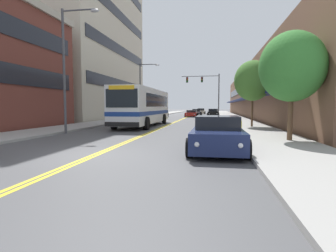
# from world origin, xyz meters

# --- Properties ---
(ground_plane) EXTENTS (240.00, 240.00, 0.00)m
(ground_plane) POSITION_xyz_m (0.00, 37.00, 0.00)
(ground_plane) COLOR #4C4C4F
(sidewalk_left) EXTENTS (3.53, 106.00, 0.14)m
(sidewalk_left) POSITION_xyz_m (-7.27, 37.00, 0.07)
(sidewalk_left) COLOR #9E9B96
(sidewalk_left) RESTS_ON ground_plane
(sidewalk_right) EXTENTS (3.53, 106.00, 0.14)m
(sidewalk_right) POSITION_xyz_m (7.27, 37.00, 0.07)
(sidewalk_right) COLOR #9E9B96
(sidewalk_right) RESTS_ON ground_plane
(centre_line) EXTENTS (0.34, 106.00, 0.01)m
(centre_line) POSITION_xyz_m (0.00, 37.00, 0.00)
(centre_line) COLOR yellow
(centre_line) RESTS_ON ground_plane
(office_tower_left) EXTENTS (12.08, 24.10, 29.98)m
(office_tower_left) POSITION_xyz_m (-15.28, 28.62, 14.99)
(office_tower_left) COLOR beige
(office_tower_left) RESTS_ON ground_plane
(storefront_row_right) EXTENTS (9.10, 68.00, 8.00)m
(storefront_row_right) POSITION_xyz_m (13.26, 37.00, 4.00)
(storefront_row_right) COLOR brown
(storefront_row_right) RESTS_ON ground_plane
(city_bus) EXTENTS (2.91, 11.69, 3.29)m
(city_bus) POSITION_xyz_m (-2.01, 14.26, 1.86)
(city_bus) COLOR silver
(city_bus) RESTS_ON ground_plane
(car_charcoal_parked_left_near) EXTENTS (2.09, 4.77, 1.22)m
(car_charcoal_parked_left_near) POSITION_xyz_m (-4.29, 33.51, 0.58)
(car_charcoal_parked_left_near) COLOR #232328
(car_charcoal_parked_left_near) RESTS_ON ground_plane
(car_silver_parked_left_far) EXTENTS (2.02, 4.45, 1.29)m
(car_silver_parked_left_far) POSITION_xyz_m (-4.32, 25.50, 0.60)
(car_silver_parked_left_far) COLOR #B7B7BC
(car_silver_parked_left_far) RESTS_ON ground_plane
(car_navy_parked_right_foreground) EXTENTS (2.16, 4.36, 1.40)m
(car_navy_parked_right_foreground) POSITION_xyz_m (4.42, 1.30, 0.66)
(car_navy_parked_right_foreground) COLOR #19234C
(car_navy_parked_right_foreground) RESTS_ON ground_plane
(car_black_parked_right_mid) EXTENTS (2.03, 4.54, 1.39)m
(car_black_parked_right_mid) POSITION_xyz_m (4.28, 35.84, 0.65)
(car_black_parked_right_mid) COLOR black
(car_black_parked_right_mid) RESTS_ON ground_plane
(car_red_moving_lead) EXTENTS (2.11, 4.87, 1.15)m
(car_red_moving_lead) POSITION_xyz_m (0.62, 36.10, 0.55)
(car_red_moving_lead) COLOR maroon
(car_red_moving_lead) RESTS_ON ground_plane
(car_dark_grey_moving_second) EXTENTS (2.12, 4.28, 1.24)m
(car_dark_grey_moving_second) POSITION_xyz_m (0.85, 45.84, 0.58)
(car_dark_grey_moving_second) COLOR #38383D
(car_dark_grey_moving_second) RESTS_ON ground_plane
(car_champagne_moving_third) EXTENTS (2.06, 4.57, 1.33)m
(car_champagne_moving_third) POSITION_xyz_m (1.45, 53.50, 0.61)
(car_champagne_moving_third) COLOR beige
(car_champagne_moving_third) RESTS_ON ground_plane
(traffic_signal_mast) EXTENTS (6.49, 0.38, 7.33)m
(traffic_signal_mast) POSITION_xyz_m (3.11, 36.77, 5.21)
(traffic_signal_mast) COLOR #47474C
(traffic_signal_mast) RESTS_ON ground_plane
(street_lamp_left_near) EXTENTS (2.57, 0.28, 7.98)m
(street_lamp_left_near) POSITION_xyz_m (-4.94, 6.73, 4.78)
(street_lamp_left_near) COLOR #47474C
(street_lamp_left_near) RESTS_ON ground_plane
(street_lamp_left_far) EXTENTS (2.70, 0.28, 7.42)m
(street_lamp_left_far) POSITION_xyz_m (-4.89, 24.74, 4.49)
(street_lamp_left_far) COLOR #47474C
(street_lamp_left_far) RESTS_ON ground_plane
(street_tree_right_near) EXTENTS (3.05, 3.05, 5.22)m
(street_tree_right_near) POSITION_xyz_m (7.95, 4.49, 3.67)
(street_tree_right_near) COLOR brown
(street_tree_right_near) RESTS_ON sidewalk_right
(street_tree_right_mid) EXTENTS (2.96, 2.96, 5.35)m
(street_tree_right_mid) POSITION_xyz_m (7.39, 13.17, 3.85)
(street_tree_right_mid) COLOR brown
(street_tree_right_mid) RESTS_ON sidewalk_right
(fire_hydrant) EXTENTS (0.35, 0.27, 0.88)m
(fire_hydrant) POSITION_xyz_m (5.95, 8.33, 0.58)
(fire_hydrant) COLOR yellow
(fire_hydrant) RESTS_ON sidewalk_right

